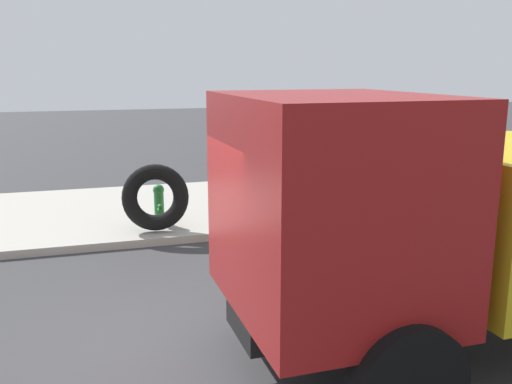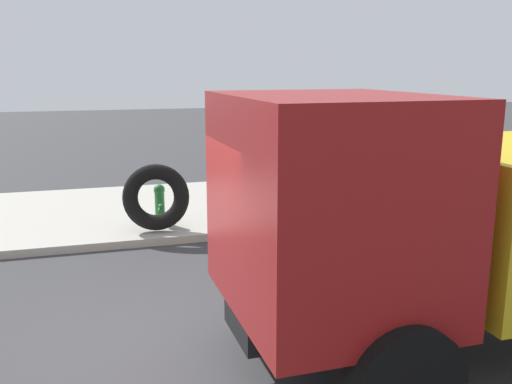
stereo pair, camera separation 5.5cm
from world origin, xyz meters
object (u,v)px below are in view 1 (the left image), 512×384
loose_tire (155,197)px  dump_truck_yellow (512,213)px  fire_hydrant (159,203)px  stop_sign (319,141)px

loose_tire → dump_truck_yellow: dump_truck_yellow is taller
loose_tire → dump_truck_yellow: size_ratio=0.18×
fire_hydrant → loose_tire: size_ratio=0.63×
fire_hydrant → dump_truck_yellow: size_ratio=0.11×
fire_hydrant → dump_truck_yellow: 6.94m
fire_hydrant → loose_tire: loose_tire is taller
fire_hydrant → loose_tire: (-0.12, -0.49, 0.23)m
fire_hydrant → stop_sign: 3.48m
fire_hydrant → loose_tire: bearing=-104.2°
dump_truck_yellow → loose_tire: bearing=122.3°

